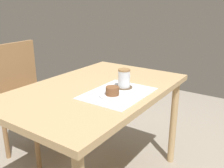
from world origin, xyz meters
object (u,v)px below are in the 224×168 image
at_px(dining_table, 96,99).
at_px(pastry, 112,91).
at_px(wooden_chair, 28,96).
at_px(pastry_plate, 112,96).
at_px(coffee_mug, 124,78).

relative_size(dining_table, pastry, 15.94).
height_order(wooden_chair, pastry_plate, wooden_chair).
bearing_deg(pastry, wooden_chair, 83.49).
xyz_separation_m(wooden_chair, pastry, (-0.10, -0.87, 0.25)).
distance_m(dining_table, pastry, 0.23).
distance_m(pastry, coffee_mug, 0.17).
bearing_deg(coffee_mug, pastry, -169.97).
bearing_deg(dining_table, pastry, -115.18).
xyz_separation_m(dining_table, pastry, (-0.09, -0.18, 0.12)).
bearing_deg(wooden_chair, pastry_plate, 80.10).
relative_size(wooden_chair, coffee_mug, 8.27).
bearing_deg(pastry_plate, dining_table, 64.82).
bearing_deg(wooden_chair, dining_table, 85.44).
distance_m(dining_table, coffee_mug, 0.23).
xyz_separation_m(pastry, coffee_mug, (0.17, 0.03, 0.03)).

